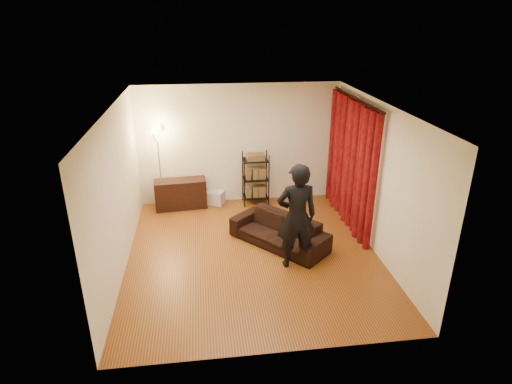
{
  "coord_description": "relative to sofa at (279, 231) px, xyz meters",
  "views": [
    {
      "loc": [
        -0.82,
        -6.74,
        4.09
      ],
      "look_at": [
        0.1,
        0.3,
        1.1
      ],
      "focal_mm": 30.0,
      "sensor_mm": 36.0,
      "label": 1
    }
  ],
  "objects": [
    {
      "name": "floor_lamp",
      "position": [
        -2.29,
        1.85,
        0.69
      ],
      "size": [
        0.4,
        0.4,
        1.93
      ],
      "primitive_type": null,
      "rotation": [
        0.0,
        0.0,
        -0.18
      ],
      "color": "silver",
      "rests_on": "ground"
    },
    {
      "name": "ceiling",
      "position": [
        -0.54,
        -0.29,
        2.42
      ],
      "size": [
        5.0,
        5.0,
        0.0
      ],
      "primitive_type": "plane",
      "rotation": [
        3.14,
        0.0,
        0.0
      ],
      "color": "white",
      "rests_on": "ground"
    },
    {
      "name": "sofa",
      "position": [
        0.0,
        0.0,
        0.0
      ],
      "size": [
        1.83,
        1.92,
        0.56
      ],
      "primitive_type": "imported",
      "rotation": [
        0.0,
        0.0,
        -0.84
      ],
      "color": "black",
      "rests_on": "ground"
    },
    {
      "name": "storage_boxes",
      "position": [
        -1.12,
        2.02,
        -0.12
      ],
      "size": [
        0.47,
        0.44,
        0.32
      ],
      "primitive_type": null,
      "rotation": [
        0.0,
        0.0,
        -0.44
      ],
      "color": "silver",
      "rests_on": "ground"
    },
    {
      "name": "wall_front",
      "position": [
        -0.54,
        -2.79,
        1.07
      ],
      "size": [
        5.0,
        0.0,
        5.0
      ],
      "primitive_type": "plane",
      "rotation": [
        -1.57,
        0.0,
        0.0
      ],
      "color": "white",
      "rests_on": "ground"
    },
    {
      "name": "wall_back",
      "position": [
        -0.54,
        2.21,
        1.07
      ],
      "size": [
        5.0,
        0.0,
        5.0
      ],
      "primitive_type": "plane",
      "rotation": [
        1.57,
        0.0,
        0.0
      ],
      "color": "white",
      "rests_on": "ground"
    },
    {
      "name": "curtain_rod",
      "position": [
        1.61,
        0.84,
        2.3
      ],
      "size": [
        0.04,
        2.65,
        0.04
      ],
      "primitive_type": "cylinder",
      "rotation": [
        1.57,
        0.0,
        0.0
      ],
      "color": "black",
      "rests_on": "wall_right"
    },
    {
      "name": "media_cabinet",
      "position": [
        -1.89,
        1.94,
        0.05
      ],
      "size": [
        1.16,
        0.52,
        0.66
      ],
      "primitive_type": "cube",
      "rotation": [
        0.0,
        0.0,
        0.09
      ],
      "color": "black",
      "rests_on": "ground"
    },
    {
      "name": "curtain",
      "position": [
        1.59,
        0.84,
        1.0
      ],
      "size": [
        0.22,
        2.65,
        2.55
      ],
      "primitive_type": null,
      "color": "maroon",
      "rests_on": "ground"
    },
    {
      "name": "wall_left",
      "position": [
        -2.79,
        -0.29,
        1.07
      ],
      "size": [
        0.0,
        5.0,
        5.0
      ],
      "primitive_type": "plane",
      "rotation": [
        1.57,
        0.0,
        1.57
      ],
      "color": "white",
      "rests_on": "ground"
    },
    {
      "name": "floor",
      "position": [
        -0.54,
        -0.29,
        -0.28
      ],
      "size": [
        5.0,
        5.0,
        0.0
      ],
      "primitive_type": "plane",
      "color": "#91551E",
      "rests_on": "ground"
    },
    {
      "name": "wire_shelf",
      "position": [
        -0.19,
        1.96,
        0.33
      ],
      "size": [
        0.64,
        0.53,
        1.21
      ],
      "primitive_type": null,
      "rotation": [
        0.0,
        0.0,
        0.29
      ],
      "color": "black",
      "rests_on": "ground"
    },
    {
      "name": "wall_right",
      "position": [
        1.71,
        -0.29,
        1.07
      ],
      "size": [
        0.0,
        5.0,
        5.0
      ],
      "primitive_type": "plane",
      "rotation": [
        1.57,
        0.0,
        -1.57
      ],
      "color": "white",
      "rests_on": "ground"
    },
    {
      "name": "person",
      "position": [
        0.15,
        -0.75,
        0.66
      ],
      "size": [
        0.69,
        0.46,
        1.88
      ],
      "primitive_type": "imported",
      "rotation": [
        0.0,
        0.0,
        3.15
      ],
      "color": "black",
      "rests_on": "ground"
    }
  ]
}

